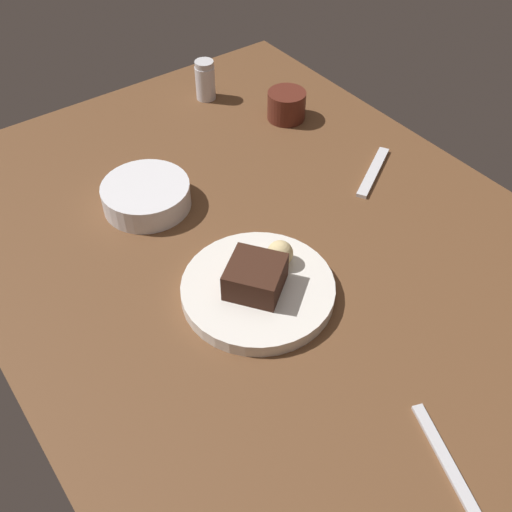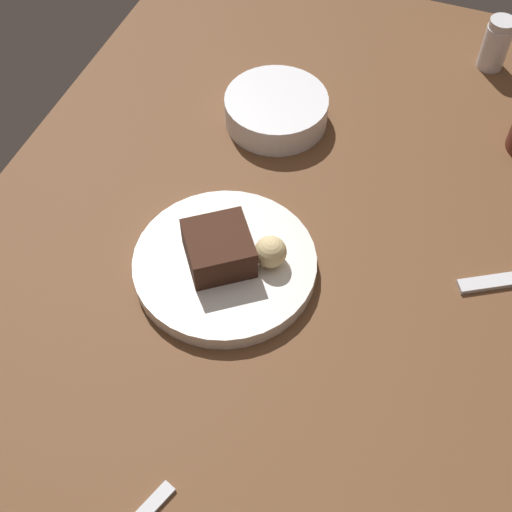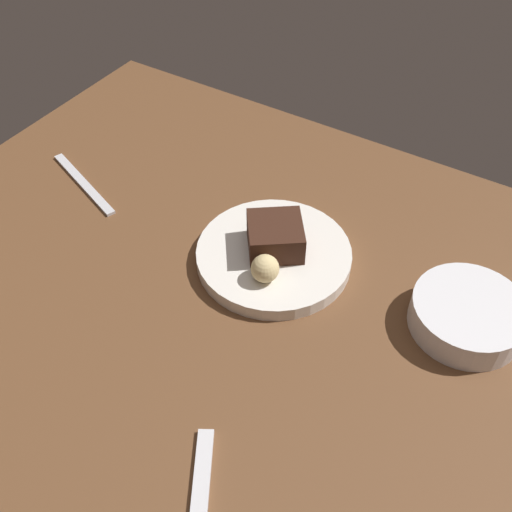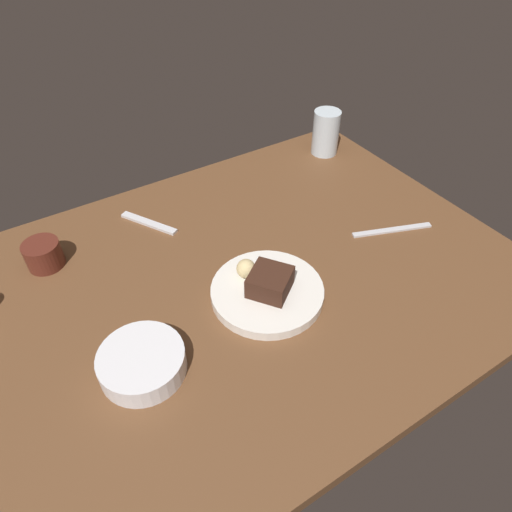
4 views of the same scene
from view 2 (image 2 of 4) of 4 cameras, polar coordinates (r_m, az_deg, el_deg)
name	(u,v)px [view 2 (image 2 of 4)]	position (r cm, az deg, el deg)	size (l,w,h in cm)	color
dining_table	(293,267)	(88.40, 2.99, -0.91)	(120.00, 84.00, 3.00)	brown
dessert_plate	(225,265)	(85.42, -2.52, -0.72)	(22.21, 22.21, 2.11)	white
chocolate_cake_slice	(219,248)	(82.86, -3.03, 0.62)	(7.59, 7.52, 4.40)	#381E14
bread_roll	(270,252)	(82.77, 1.18, 0.33)	(3.88, 3.88, 3.88)	#DBC184
salt_shaker	(496,44)	(116.55, 18.82, 15.92)	(4.04, 4.04, 8.17)	silver
side_bowl	(276,110)	(102.46, 1.64, 11.73)	(14.69, 14.69, 4.17)	silver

